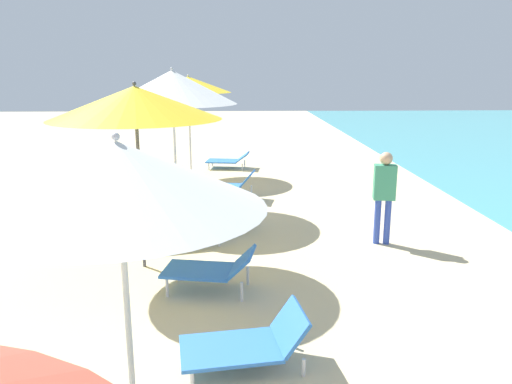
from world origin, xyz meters
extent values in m
cylinder|color=silver|center=(-0.55, 6.91, 0.97)|extent=(0.05, 0.05, 1.94)
cone|color=white|center=(-0.55, 6.91, 2.19)|extent=(2.16, 2.16, 0.50)
sphere|color=silver|center=(-0.55, 6.91, 2.47)|extent=(0.06, 0.06, 0.06)
cube|color=blue|center=(0.21, 7.85, 0.21)|extent=(1.07, 0.79, 0.04)
cube|color=blue|center=(0.82, 7.94, 0.40)|extent=(0.37, 0.69, 0.37)
cylinder|color=silver|center=(-0.14, 7.52, 0.09)|extent=(0.04, 0.04, 0.19)
cylinder|color=silver|center=(-0.22, 8.07, 0.09)|extent=(0.04, 0.04, 0.19)
cylinder|color=silver|center=(0.93, 7.68, 0.09)|extent=(0.04, 0.04, 0.19)
cylinder|color=silver|center=(0.85, 8.23, 0.09)|extent=(0.04, 0.04, 0.19)
cylinder|color=#4C4C51|center=(-1.13, 10.56, 1.12)|extent=(0.05, 0.05, 2.24)
cone|color=yellow|center=(-1.13, 10.56, 2.47)|extent=(2.45, 2.45, 0.47)
sphere|color=#4C4C51|center=(-1.13, 10.56, 2.74)|extent=(0.06, 0.06, 0.06)
cube|color=blue|center=(-0.86, 11.44, 0.23)|extent=(1.24, 0.83, 0.04)
cube|color=blue|center=(-0.16, 11.61, 0.44)|extent=(0.47, 0.63, 0.40)
cylinder|color=silver|center=(-1.26, 11.10, 0.10)|extent=(0.04, 0.04, 0.21)
cylinder|color=silver|center=(-1.37, 11.55, 0.10)|extent=(0.04, 0.04, 0.21)
cylinder|color=silver|center=(-0.02, 11.41, 0.10)|extent=(0.04, 0.04, 0.21)
cylinder|color=silver|center=(-0.14, 11.86, 0.10)|extent=(0.04, 0.04, 0.21)
cube|color=blue|center=(-0.24, 9.69, 0.29)|extent=(1.02, 0.77, 0.04)
cube|color=blue|center=(0.35, 9.58, 0.45)|extent=(0.41, 0.66, 0.31)
cylinder|color=silver|center=(-0.64, 9.49, 0.13)|extent=(0.04, 0.04, 0.27)
cylinder|color=silver|center=(-0.55, 10.01, 0.13)|extent=(0.04, 0.04, 0.27)
cylinder|color=silver|center=(0.34, 9.32, 0.13)|extent=(0.04, 0.04, 0.27)
cylinder|color=silver|center=(0.43, 9.83, 0.13)|extent=(0.04, 0.04, 0.27)
cylinder|color=silver|center=(-0.98, 13.54, 1.13)|extent=(0.05, 0.05, 2.26)
cone|color=white|center=(-0.98, 13.54, 2.59)|extent=(2.58, 2.58, 0.66)
sphere|color=silver|center=(-0.98, 13.54, 2.95)|extent=(0.06, 0.06, 0.06)
cube|color=blue|center=(-0.14, 14.71, 0.29)|extent=(1.13, 0.81, 0.04)
cube|color=blue|center=(0.51, 14.58, 0.47)|extent=(0.43, 0.67, 0.36)
cylinder|color=silver|center=(-0.60, 14.53, 0.13)|extent=(0.04, 0.04, 0.27)
cylinder|color=silver|center=(-0.49, 15.04, 0.13)|extent=(0.04, 0.04, 0.27)
cylinder|color=silver|center=(0.52, 14.31, 0.13)|extent=(0.04, 0.04, 0.27)
cylinder|color=silver|center=(0.62, 14.82, 0.13)|extent=(0.04, 0.04, 0.27)
cube|color=blue|center=(-0.36, 12.29, 0.22)|extent=(1.01, 0.62, 0.04)
cube|color=blue|center=(0.29, 12.31, 0.38)|extent=(0.38, 0.59, 0.30)
cylinder|color=silver|center=(-0.74, 12.03, 0.10)|extent=(0.04, 0.04, 0.20)
cylinder|color=silver|center=(-0.76, 12.51, 0.10)|extent=(0.04, 0.04, 0.20)
cylinder|color=silver|center=(0.34, 12.08, 0.10)|extent=(0.04, 0.04, 0.20)
cylinder|color=silver|center=(0.32, 12.56, 0.10)|extent=(0.04, 0.04, 0.20)
cylinder|color=silver|center=(-1.02, 17.22, 1.16)|extent=(0.05, 0.05, 2.33)
cone|color=yellow|center=(-1.02, 17.22, 2.54)|extent=(2.32, 2.32, 0.43)
sphere|color=silver|center=(-1.02, 17.22, 2.78)|extent=(0.06, 0.06, 0.06)
cube|color=blue|center=(-0.17, 18.38, 0.22)|extent=(1.02, 0.81, 0.04)
cube|color=blue|center=(0.46, 18.29, 0.36)|extent=(0.44, 0.73, 0.27)
cylinder|color=silver|center=(-0.57, 18.14, 0.10)|extent=(0.04, 0.04, 0.20)
cylinder|color=silver|center=(-0.49, 18.72, 0.10)|extent=(0.04, 0.04, 0.20)
cylinder|color=silver|center=(0.44, 18.00, 0.10)|extent=(0.04, 0.04, 0.20)
cylinder|color=silver|center=(0.52, 18.58, 0.10)|extent=(0.04, 0.04, 0.20)
cylinder|color=#334CB2|center=(2.69, 11.47, 0.40)|extent=(0.11, 0.11, 0.79)
cylinder|color=#334CB2|center=(2.86, 11.44, 0.40)|extent=(0.11, 0.11, 0.79)
cube|color=#3F9972|center=(2.78, 11.46, 1.09)|extent=(0.39, 0.27, 0.59)
sphere|color=#D8A87F|center=(2.78, 11.46, 1.49)|extent=(0.21, 0.21, 0.21)
camera|label=1|loc=(0.31, 3.38, 2.92)|focal=34.93mm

